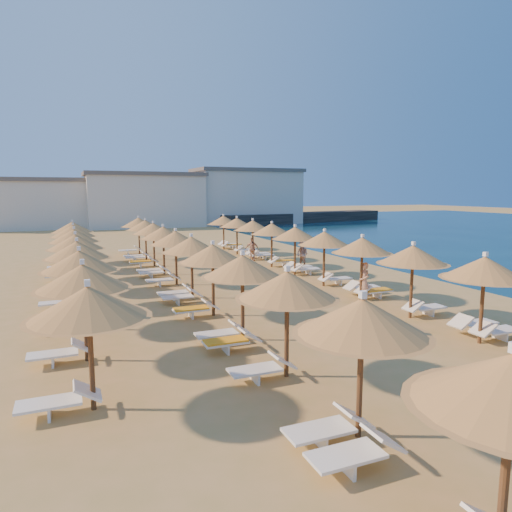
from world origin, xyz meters
name	(u,v)px	position (x,y,z in m)	size (l,w,h in m)	color
ground	(270,296)	(0.00, 0.00, 0.00)	(220.00, 220.00, 0.00)	tan
jetty	(304,217)	(25.96, 44.32, 0.75)	(30.00, 4.00, 1.50)	black
hotel_blocks	(154,199)	(2.88, 45.59, 3.70)	(45.08, 10.53, 8.10)	beige
parasol_row_east	(324,239)	(3.50, 1.04, 2.40)	(2.71, 34.77, 2.95)	brown
parasol_row_west	(192,246)	(-3.39, 1.04, 2.40)	(2.71, 34.77, 2.95)	brown
parasol_row_inland	(76,247)	(-8.17, 2.64, 2.40)	(2.71, 25.15, 2.95)	brown
loungers	(228,286)	(-1.60, 1.27, 0.34)	(14.81, 33.62, 0.66)	white
beachgoer_b	(302,255)	(5.21, 6.50, 0.83)	(0.81, 0.63, 1.66)	tan
beachgoer_a	(364,281)	(3.63, -2.22, 0.84)	(0.61, 0.40, 1.68)	tan
beachgoer_c	(252,249)	(3.35, 10.43, 0.82)	(0.96, 0.40, 1.63)	tan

